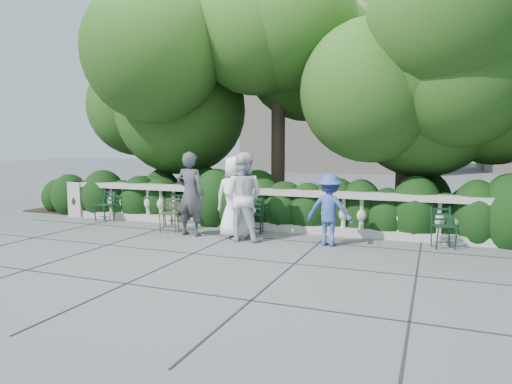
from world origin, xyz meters
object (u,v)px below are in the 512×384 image
(person_casual_man, at_px, (243,197))
(person_older_blue, at_px, (330,210))
(chair_b, at_px, (172,226))
(person_businessman, at_px, (235,197))
(chair_d, at_px, (246,233))
(chair_c, at_px, (253,235))
(chair_f, at_px, (446,250))
(chair_a, at_px, (101,222))
(person_woman_grey, at_px, (190,194))
(chair_weathered, at_px, (168,233))

(person_casual_man, xyz_separation_m, person_older_blue, (1.84, 0.18, -0.21))
(chair_b, distance_m, person_businessman, 2.35)
(chair_b, distance_m, chair_d, 2.08)
(chair_c, bearing_deg, chair_f, -12.53)
(chair_a, bearing_deg, person_woman_grey, -5.37)
(chair_d, xyz_separation_m, person_casual_man, (0.23, -0.74, 0.95))
(chair_c, distance_m, person_businessman, 1.05)
(chair_a, relative_size, person_woman_grey, 0.44)
(chair_b, bearing_deg, person_woman_grey, -40.46)
(chair_d, xyz_separation_m, chair_weathered, (-1.71, -0.66, 0.00))
(person_older_blue, bearing_deg, person_casual_man, 9.54)
(chair_c, bearing_deg, chair_a, 166.55)
(person_businessman, bearing_deg, chair_a, -12.93)
(chair_c, relative_size, chair_f, 1.00)
(person_businessman, xyz_separation_m, person_casual_man, (0.26, -0.17, 0.04))
(chair_f, bearing_deg, person_woman_grey, 166.50)
(chair_a, distance_m, chair_b, 2.12)
(chair_a, xyz_separation_m, person_older_blue, (6.27, -0.54, 0.74))
(chair_c, height_order, person_casual_man, person_casual_man)
(chair_a, bearing_deg, person_casual_man, -2.50)
(chair_c, height_order, person_businessman, person_businessman)
(person_woman_grey, bearing_deg, person_casual_man, 179.25)
(chair_d, bearing_deg, chair_a, -160.76)
(chair_weathered, bearing_deg, chair_c, -3.22)
(chair_a, distance_m, person_woman_grey, 3.33)
(chair_c, distance_m, person_older_blue, 2.06)
(chair_weathered, distance_m, person_woman_grey, 1.14)
(person_casual_man, bearing_deg, person_businessman, -35.66)
(chair_b, relative_size, person_woman_grey, 0.44)
(chair_a, bearing_deg, chair_weathered, -7.63)
(person_businessman, bearing_deg, chair_d, -98.26)
(person_older_blue, bearing_deg, chair_weathered, 5.47)
(chair_b, xyz_separation_m, chair_f, (6.38, -0.22, 0.00))
(chair_a, xyz_separation_m, chair_d, (4.20, 0.02, 0.00))
(chair_f, bearing_deg, person_casual_man, 169.17)
(chair_weathered, height_order, person_businessman, person_businessman)
(person_casual_man, bearing_deg, chair_d, -75.65)
(person_older_blue, bearing_deg, person_woman_grey, 6.33)
(chair_b, relative_size, chair_f, 1.00)
(chair_a, xyz_separation_m, chair_c, (4.41, -0.08, 0.00))
(chair_weathered, distance_m, person_casual_man, 2.16)
(chair_b, distance_m, person_woman_grey, 1.59)
(person_businessman, relative_size, person_casual_man, 0.96)
(chair_a, distance_m, chair_weathered, 2.57)
(chair_d, bearing_deg, chair_f, 17.50)
(chair_b, xyz_separation_m, chair_c, (2.29, -0.21, 0.00))
(chair_weathered, bearing_deg, person_businessman, -16.60)
(person_casual_man, bearing_deg, chair_c, -91.17)
(chair_c, xyz_separation_m, person_businessman, (-0.24, -0.47, 0.91))
(chair_c, height_order, chair_weathered, same)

